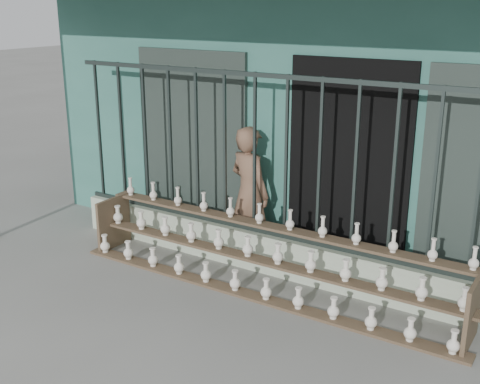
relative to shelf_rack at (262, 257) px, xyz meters
The scene contains 6 objects.
ground 1.02m from the shelf_rack, 111.40° to the right, with size 60.00×60.00×0.00m, color slate.
workshop_building 3.59m from the shelf_rack, 95.85° to the left, with size 7.40×6.60×3.21m.
parapet_wall 0.56m from the shelf_rack, 129.93° to the left, with size 5.00×0.20×0.45m, color beige.
security_fence 1.13m from the shelf_rack, 129.93° to the left, with size 5.00×0.04×1.80m.
shelf_rack is the anchor object (origin of this frame).
elderly_woman 0.98m from the shelf_rack, 130.19° to the left, with size 0.59×0.38×1.60m, color brown.
Camera 1 is at (3.28, -4.20, 2.97)m, focal length 45.00 mm.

